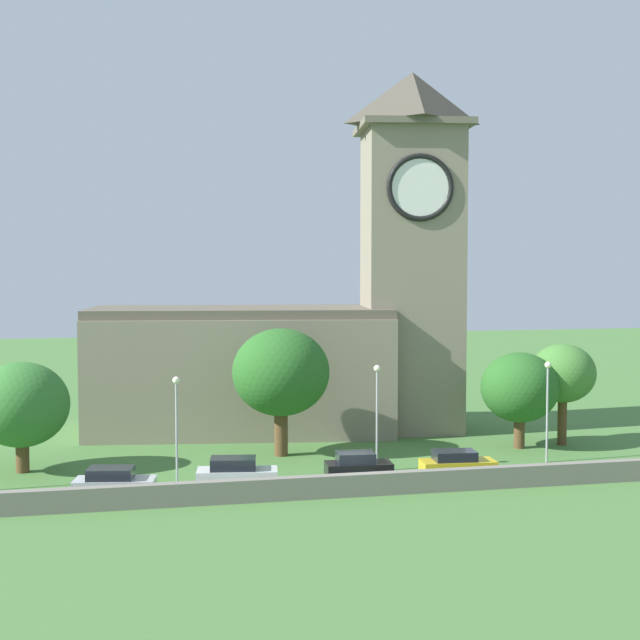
# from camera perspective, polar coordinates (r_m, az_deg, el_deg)

# --- Properties ---
(ground_plane) EXTENTS (200.00, 200.00, 0.00)m
(ground_plane) POSITION_cam_1_polar(r_m,az_deg,el_deg) (71.14, -1.19, -7.21)
(ground_plane) COLOR #477538
(church) EXTENTS (30.33, 13.52, 28.00)m
(church) POSITION_cam_1_polar(r_m,az_deg,el_deg) (73.61, -0.62, -0.05)
(church) COLOR gray
(church) RESTS_ON ground
(quay_barrier) EXTENTS (58.01, 0.70, 1.27)m
(quay_barrier) POSITION_cam_1_polar(r_m,az_deg,el_deg) (54.26, 2.54, -9.94)
(quay_barrier) COLOR gray
(quay_barrier) RESTS_ON ground
(car_silver) EXTENTS (4.77, 2.90, 1.74)m
(car_silver) POSITION_cam_1_polar(r_m,az_deg,el_deg) (54.81, -12.40, -9.61)
(car_silver) COLOR silver
(car_silver) RESTS_ON ground
(car_white) EXTENTS (4.92, 2.85, 1.89)m
(car_white) POSITION_cam_1_polar(r_m,az_deg,el_deg) (55.72, -5.10, -9.25)
(car_white) COLOR silver
(car_white) RESTS_ON ground
(car_black) EXTENTS (4.15, 2.43, 1.74)m
(car_black) POSITION_cam_1_polar(r_m,az_deg,el_deg) (57.81, 2.31, -8.85)
(car_black) COLOR black
(car_black) RESTS_ON ground
(car_yellow) EXTENTS (4.71, 2.53, 1.67)m
(car_yellow) POSITION_cam_1_polar(r_m,az_deg,el_deg) (59.16, 8.31, -8.62)
(car_yellow) COLOR gold
(car_yellow) RESTS_ON ground
(streetlamp_west_mid) EXTENTS (0.44, 0.44, 6.53)m
(streetlamp_west_mid) POSITION_cam_1_polar(r_m,az_deg,el_deg) (56.39, -8.70, -5.55)
(streetlamp_west_mid) COLOR #9EA0A5
(streetlamp_west_mid) RESTS_ON ground
(streetlamp_central) EXTENTS (0.44, 0.44, 6.78)m
(streetlamp_central) POSITION_cam_1_polar(r_m,az_deg,el_deg) (59.75, 3.48, -4.86)
(streetlamp_central) COLOR #9EA0A5
(streetlamp_central) RESTS_ON ground
(streetlamp_east_mid) EXTENTS (0.44, 0.44, 6.71)m
(streetlamp_east_mid) POSITION_cam_1_polar(r_m,az_deg,el_deg) (63.98, 13.63, -4.43)
(streetlamp_east_mid) COLOR #9EA0A5
(streetlamp_east_mid) RESTS_ON ground
(tree_churchyard) EXTENTS (6.66, 6.66, 8.76)m
(tree_churchyard) POSITION_cam_1_polar(r_m,az_deg,el_deg) (64.23, -2.39, -3.22)
(tree_churchyard) COLOR brown
(tree_churchyard) RESTS_ON ground
(tree_riverside_east) EXTENTS (5.53, 5.53, 6.86)m
(tree_riverside_east) POSITION_cam_1_polar(r_m,az_deg,el_deg) (68.40, 12.02, -4.04)
(tree_riverside_east) COLOR brown
(tree_riverside_east) RESTS_ON ground
(tree_riverside_west) EXTENTS (5.98, 5.98, 7.00)m
(tree_riverside_west) POSITION_cam_1_polar(r_m,az_deg,el_deg) (62.22, -17.65, -4.93)
(tree_riverside_west) COLOR brown
(tree_riverside_west) RESTS_ON ground
(tree_by_tower) EXTENTS (4.73, 4.73, 7.35)m
(tree_by_tower) POSITION_cam_1_polar(r_m,az_deg,el_deg) (70.32, 14.51, -3.18)
(tree_by_tower) COLOR brown
(tree_by_tower) RESTS_ON ground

